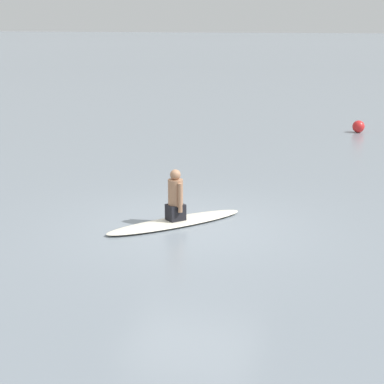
{
  "coord_description": "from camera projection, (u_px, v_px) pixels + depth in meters",
  "views": [
    {
      "loc": [
        3.47,
        -10.92,
        3.67
      ],
      "look_at": [
        -0.08,
        0.31,
        0.58
      ],
      "focal_mm": 61.31,
      "sensor_mm": 36.0,
      "label": 1
    }
  ],
  "objects": [
    {
      "name": "surfboard",
      "position": [
        176.0,
        222.0,
        12.17
      ],
      "size": [
        2.3,
        2.56,
        0.09
      ],
      "primitive_type": "ellipsoid",
      "rotation": [
        0.0,
        0.0,
        0.87
      ],
      "color": "silver",
      "rests_on": "ground"
    },
    {
      "name": "ground_plane",
      "position": [
        191.0,
        227.0,
        12.02
      ],
      "size": [
        400.0,
        400.0,
        0.0
      ],
      "primitive_type": "plane",
      "color": "gray"
    },
    {
      "name": "person_paddler",
      "position": [
        175.0,
        197.0,
        12.05
      ],
      "size": [
        0.4,
        0.41,
        0.96
      ],
      "rotation": [
        0.0,
        0.0,
        0.87
      ],
      "color": "black",
      "rests_on": "surfboard"
    },
    {
      "name": "buoy_marker",
      "position": [
        358.0,
        127.0,
        22.13
      ],
      "size": [
        0.41,
        0.41,
        0.41
      ],
      "primitive_type": "sphere",
      "color": "red",
      "rests_on": "ground"
    }
  ]
}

